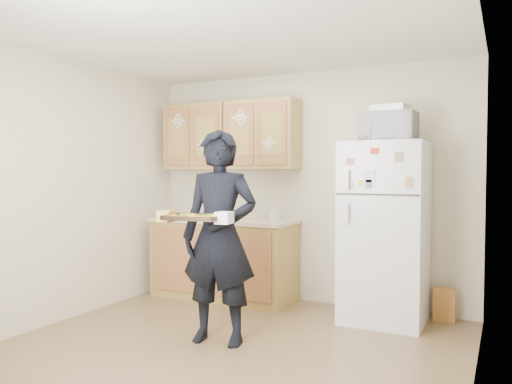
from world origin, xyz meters
TOP-DOWN VIEW (x-y plane):
  - floor at (0.00, 0.00)m, footprint 3.60×3.60m
  - ceiling at (0.00, 0.00)m, footprint 3.60×3.60m
  - wall_back at (0.00, 1.80)m, footprint 3.60×0.04m
  - wall_front at (0.00, -1.80)m, footprint 3.60×0.04m
  - wall_left at (-1.80, 0.00)m, footprint 0.04×3.60m
  - wall_right at (1.80, 0.00)m, footprint 0.04×3.60m
  - refrigerator at (0.95, 1.43)m, footprint 0.75×0.70m
  - base_cabinet at (-0.85, 1.48)m, footprint 1.60×0.60m
  - countertop at (-0.85, 1.48)m, footprint 1.64×0.64m
  - upper_cab_left at (-1.25, 1.61)m, footprint 0.80×0.33m
  - upper_cab_right at (-0.43, 1.61)m, footprint 0.80×0.33m
  - cereal_box at (1.47, 1.67)m, footprint 0.20×0.07m
  - person at (-0.14, 0.21)m, footprint 0.70×0.52m
  - baking_tray at (-0.19, -0.08)m, footprint 0.47×0.38m
  - pizza_front_left at (-0.28, -0.17)m, footprint 0.14×0.14m
  - pizza_front_right at (-0.08, -0.14)m, footprint 0.14×0.14m
  - pizza_back_left at (-0.30, -0.03)m, footprint 0.14×0.14m
  - pizza_back_right at (-0.10, 0.00)m, footprint 0.14×0.14m
  - pizza_center at (-0.19, -0.08)m, footprint 0.14×0.14m
  - microwave at (0.99, 1.38)m, footprint 0.51×0.35m
  - foil_pan at (0.99, 1.41)m, footprint 0.35×0.27m
  - dish_rack at (-1.06, 1.48)m, footprint 0.50×0.42m
  - bowl at (-0.95, 1.48)m, footprint 0.25×0.25m
  - soap_bottle at (-0.18, 1.40)m, footprint 0.10×0.10m

SIDE VIEW (x-z plane):
  - floor at x=0.00m, z-range 0.00..0.00m
  - cereal_box at x=1.47m, z-range 0.00..0.32m
  - base_cabinet at x=-0.85m, z-range 0.00..0.86m
  - refrigerator at x=0.95m, z-range 0.00..1.70m
  - countertop at x=-0.85m, z-range 0.86..0.90m
  - person at x=-0.14m, z-range 0.00..1.77m
  - bowl at x=-0.95m, z-range 0.92..0.98m
  - dish_rack at x=-1.06m, z-range 0.90..1.07m
  - soap_bottle at x=-0.18m, z-range 0.90..1.08m
  - baking_tray at x=-0.19m, z-range 1.04..1.08m
  - pizza_front_left at x=-0.28m, z-range 1.07..1.08m
  - pizza_front_right at x=-0.08m, z-range 1.07..1.08m
  - pizza_back_left at x=-0.30m, z-range 1.07..1.08m
  - pizza_back_right at x=-0.10m, z-range 1.07..1.08m
  - pizza_center at x=-0.19m, z-range 1.07..1.08m
  - wall_back at x=0.00m, z-range 0.00..2.50m
  - wall_front at x=0.00m, z-range 0.00..2.50m
  - wall_left at x=-1.80m, z-range 0.00..2.50m
  - wall_right at x=1.80m, z-range 0.00..2.50m
  - upper_cab_left at x=-1.25m, z-range 1.45..2.20m
  - upper_cab_right at x=-0.43m, z-range 1.45..2.20m
  - microwave at x=0.99m, z-range 1.70..1.97m
  - foil_pan at x=0.99m, z-range 1.97..2.04m
  - ceiling at x=0.00m, z-range 2.50..2.50m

